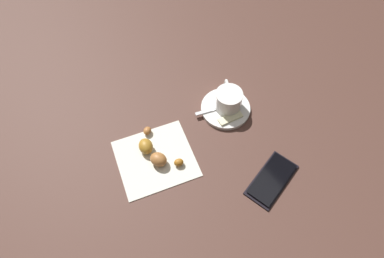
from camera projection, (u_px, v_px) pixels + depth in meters
ground_plane at (187, 128)px, 0.87m from camera, size 1.80×1.80×0.00m
saucer at (225, 109)px, 0.90m from camera, size 0.13×0.13×0.01m
espresso_cup at (228, 99)px, 0.87m from camera, size 0.07×0.09×0.05m
teaspoon at (224, 106)px, 0.89m from camera, size 0.12×0.05×0.01m
sugar_packet at (230, 118)px, 0.87m from camera, size 0.07×0.03×0.01m
napkin at (156, 158)px, 0.82m from camera, size 0.22×0.21×0.00m
croissant at (154, 152)px, 0.81m from camera, size 0.08×0.15×0.03m
cell_phone at (272, 179)px, 0.79m from camera, size 0.15×0.10×0.01m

